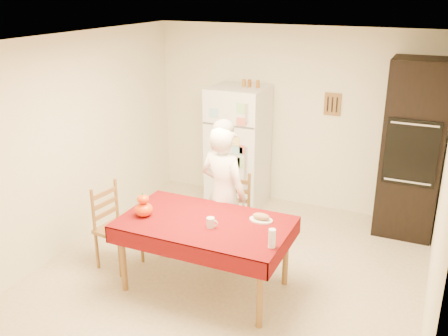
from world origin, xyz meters
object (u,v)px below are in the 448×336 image
Objects in this scene: seated_woman at (223,194)px; pumpkin_lower at (144,210)px; chair_left at (114,223)px; wine_glass at (272,238)px; dining_table at (205,227)px; bread_plate at (261,220)px; oven_cabinet at (413,150)px; coffee_mug at (211,222)px; chair_far at (232,211)px; refrigerator at (238,147)px.

seated_woman is 8.53× the size of pumpkin_lower.
chair_left is at bearing 163.77° from pumpkin_lower.
wine_glass is at bearing -89.42° from chair_left.
dining_table is 0.57m from bread_plate.
coffee_mug is (-1.65, -2.27, -0.29)m from oven_cabinet.
seated_woman is 16.00× the size of coffee_mug.
dining_table is at bearing -154.95° from bread_plate.
coffee_mug is at bearing -91.82° from chair_far.
bread_plate is at bearing 18.44° from pumpkin_lower.
chair_far is 5.06× the size of pumpkin_lower.
oven_cabinet is at bearing 67.91° from wine_glass.
pumpkin_lower is at bearing -135.75° from oven_cabinet.
chair_left reaches higher than wine_glass.
coffee_mug is (0.17, -0.93, 0.30)m from chair_far.
seated_woman reaches higher than bread_plate.
dining_table is 17.00× the size of coffee_mug.
chair_far is at bearing 128.56° from wine_glass.
coffee_mug is at bearing -87.21° from chair_left.
pumpkin_lower reaches higher than coffee_mug.
chair_left is 1.28m from coffee_mug.
seated_woman is at bearing 135.54° from wine_glass.
pumpkin_lower is (0.51, -0.15, 0.32)m from chair_left.
dining_table is at bearing 139.46° from coffee_mug.
pumpkin_lower is (-0.10, -2.27, -0.02)m from refrigerator.
seated_woman reaches higher than chair_left.
coffee_mug is at bearing 3.70° from pumpkin_lower.
coffee_mug is at bearing -140.59° from bread_plate.
oven_cabinet is 1.29× the size of dining_table.
pumpkin_lower is at bearing -167.39° from dining_table.
refrigerator is at bearing 119.02° from wine_glass.
coffee_mug is (0.11, -0.09, 0.12)m from dining_table.
oven_cabinet reaches higher than bread_plate.
refrigerator is 9.06× the size of pumpkin_lower.
seated_woman is 0.69m from bread_plate.
dining_table is (-1.76, -2.18, -0.41)m from oven_cabinet.
oven_cabinet is 2.32× the size of chair_left.
seated_woman is 0.73m from coffee_mug.
refrigerator reaches higher than seated_woman.
seated_woman is (-0.07, 0.62, 0.11)m from dining_table.
wine_glass is 0.54m from bread_plate.
chair_left is at bearing 179.57° from dining_table.
bread_plate is (1.04, -1.89, -0.08)m from refrigerator.
wine_glass is (0.85, -0.84, 0.05)m from seated_woman.
refrigerator is 2.69m from wine_glass.
wine_glass is (-0.97, -2.40, -0.25)m from oven_cabinet.
chair_left is at bearing 175.36° from coffee_mug.
wine_glass is at bearing -112.09° from oven_cabinet.
pumpkin_lower is 1.20m from bread_plate.
oven_cabinet is 2.60m from wine_glass.
bread_plate is at bearing 39.41° from coffee_mug.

